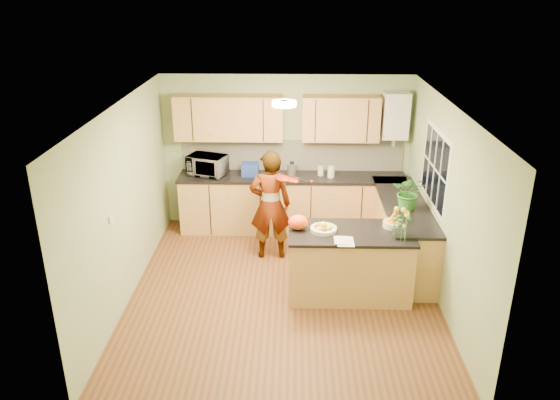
{
  "coord_description": "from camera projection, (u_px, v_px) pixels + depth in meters",
  "views": [
    {
      "loc": [
        0.12,
        -6.29,
        3.88
      ],
      "look_at": [
        -0.06,
        0.5,
        1.11
      ],
      "focal_mm": 35.0,
      "sensor_mm": 36.0,
      "label": 1
    }
  ],
  "objects": [
    {
      "name": "microwave",
      "position": [
        207.0,
        165.0,
        8.73
      ],
      "size": [
        0.68,
        0.57,
        0.32
      ],
      "primitive_type": "imported",
      "rotation": [
        0.0,
        0.0,
        -0.33
      ],
      "color": "silver",
      "rests_on": "back_counter"
    },
    {
      "name": "right_counter",
      "position": [
        402.0,
        233.0,
        7.86
      ],
      "size": [
        0.62,
        2.24,
        0.94
      ],
      "color": "tan",
      "rests_on": "floor"
    },
    {
      "name": "upper_cabinets",
      "position": [
        275.0,
        118.0,
        8.53
      ],
      "size": [
        3.2,
        0.34,
        0.7
      ],
      "color": "tan",
      "rests_on": "wall_back"
    },
    {
      "name": "back_counter",
      "position": [
        292.0,
        203.0,
        8.92
      ],
      "size": [
        3.64,
        0.62,
        0.94
      ],
      "color": "tan",
      "rests_on": "floor"
    },
    {
      "name": "light_switch",
      "position": [
        111.0,
        219.0,
        6.29
      ],
      "size": [
        0.02,
        0.09,
        0.09
      ],
      "primitive_type": "cube",
      "color": "silver",
      "rests_on": "wall_left"
    },
    {
      "name": "fruit_dish",
      "position": [
        324.0,
        228.0,
        6.89
      ],
      "size": [
        0.34,
        0.34,
        0.12
      ],
      "color": "beige",
      "rests_on": "peninsula_island"
    },
    {
      "name": "wall_left",
      "position": [
        125.0,
        203.0,
        6.87
      ],
      "size": [
        0.02,
        4.5,
        2.5
      ],
      "primitive_type": "cube",
      "color": "gray",
      "rests_on": "floor"
    },
    {
      "name": "wall_back",
      "position": [
        286.0,
        152.0,
        8.9
      ],
      "size": [
        4.0,
        0.02,
        2.5
      ],
      "primitive_type": "cube",
      "color": "gray",
      "rests_on": "floor"
    },
    {
      "name": "ceiling_lamp",
      "position": [
        284.0,
        104.0,
        6.64
      ],
      "size": [
        0.3,
        0.3,
        0.07
      ],
      "color": "#FFEABF",
      "rests_on": "ceiling"
    },
    {
      "name": "floor",
      "position": [
        283.0,
        291.0,
        7.29
      ],
      "size": [
        4.5,
        4.5,
        0.0
      ],
      "primitive_type": "plane",
      "color": "brown",
      "rests_on": "ground"
    },
    {
      "name": "jar_white",
      "position": [
        331.0,
        172.0,
        8.65
      ],
      "size": [
        0.14,
        0.14,
        0.18
      ],
      "primitive_type": "cylinder",
      "rotation": [
        0.0,
        0.0,
        -0.34
      ],
      "color": "silver",
      "rests_on": "back_counter"
    },
    {
      "name": "boiler",
      "position": [
        395.0,
        116.0,
        8.47
      ],
      "size": [
        0.4,
        0.3,
        0.86
      ],
      "color": "silver",
      "rests_on": "wall_back"
    },
    {
      "name": "blue_box",
      "position": [
        250.0,
        169.0,
        8.71
      ],
      "size": [
        0.27,
        0.2,
        0.21
      ],
      "primitive_type": "cube",
      "rotation": [
        0.0,
        0.0,
        -0.03
      ],
      "color": "navy",
      "rests_on": "back_counter"
    },
    {
      "name": "violin",
      "position": [
        284.0,
        178.0,
        7.51
      ],
      "size": [
        0.67,
        0.58,
        0.17
      ],
      "primitive_type": null,
      "rotation": [
        0.17,
        0.0,
        -0.61
      ],
      "color": "#500A05",
      "rests_on": "violinist"
    },
    {
      "name": "ceiling",
      "position": [
        284.0,
        106.0,
        6.35
      ],
      "size": [
        4.0,
        4.5,
        0.02
      ],
      "primitive_type": "cube",
      "color": "silver",
      "rests_on": "wall_back"
    },
    {
      "name": "potted_plant",
      "position": [
        409.0,
        192.0,
        7.4
      ],
      "size": [
        0.53,
        0.49,
        0.49
      ],
      "primitive_type": "imported",
      "rotation": [
        0.0,
        0.0,
        -0.3
      ],
      "color": "#337D29",
      "rests_on": "right_counter"
    },
    {
      "name": "splashback",
      "position": [
        292.0,
        155.0,
        8.91
      ],
      "size": [
        3.6,
        0.02,
        0.52
      ],
      "primitive_type": "cube",
      "color": "beige",
      "rests_on": "back_counter"
    },
    {
      "name": "kettle",
      "position": [
        292.0,
        169.0,
        8.68
      ],
      "size": [
        0.15,
        0.15,
        0.29
      ],
      "rotation": [
        0.0,
        0.0,
        -0.01
      ],
      "color": "silver",
      "rests_on": "back_counter"
    },
    {
      "name": "peninsula_island",
      "position": [
        349.0,
        263.0,
        7.07
      ],
      "size": [
        1.58,
        0.81,
        0.91
      ],
      "color": "tan",
      "rests_on": "floor"
    },
    {
      "name": "papers",
      "position": [
        345.0,
        241.0,
        6.62
      ],
      "size": [
        0.21,
        0.28,
        0.01
      ],
      "primitive_type": "cube",
      "color": "silver",
      "rests_on": "peninsula_island"
    },
    {
      "name": "jar_cream",
      "position": [
        321.0,
        171.0,
        8.74
      ],
      "size": [
        0.12,
        0.12,
        0.15
      ],
      "primitive_type": "cylinder",
      "rotation": [
        0.0,
        0.0,
        0.21
      ],
      "color": "beige",
      "rests_on": "back_counter"
    },
    {
      "name": "flower_vase",
      "position": [
        404.0,
        215.0,
        6.6
      ],
      "size": [
        0.26,
        0.26,
        0.48
      ],
      "rotation": [
        0.0,
        0.0,
        -0.32
      ],
      "color": "silver",
      "rests_on": "peninsula_island"
    },
    {
      "name": "orange_bowl",
      "position": [
        393.0,
        222.0,
        7.0
      ],
      "size": [
        0.26,
        0.26,
        0.15
      ],
      "color": "beige",
      "rests_on": "peninsula_island"
    },
    {
      "name": "violinist",
      "position": [
        270.0,
        205.0,
        7.91
      ],
      "size": [
        0.63,
        0.44,
        1.65
      ],
      "primitive_type": "imported",
      "rotation": [
        0.0,
        0.0,
        3.22
      ],
      "color": "#E0A589",
      "rests_on": "floor"
    },
    {
      "name": "wall_right",
      "position": [
        444.0,
        206.0,
        6.78
      ],
      "size": [
        0.02,
        4.5,
        2.5
      ],
      "primitive_type": "cube",
      "color": "gray",
      "rests_on": "floor"
    },
    {
      "name": "wall_front",
      "position": [
        279.0,
        304.0,
        4.74
      ],
      "size": [
        4.0,
        0.02,
        2.5
      ],
      "primitive_type": "cube",
      "color": "gray",
      "rests_on": "floor"
    },
    {
      "name": "orange_bag",
      "position": [
        298.0,
        222.0,
        6.93
      ],
      "size": [
        0.27,
        0.23,
        0.19
      ],
      "primitive_type": "ellipsoid",
      "rotation": [
        0.0,
        0.0,
        0.07
      ],
      "color": "#F74B14",
      "rests_on": "peninsula_island"
    },
    {
      "name": "window_right",
      "position": [
        435.0,
        168.0,
        7.22
      ],
      "size": [
        0.01,
        1.3,
        1.05
      ],
      "color": "silver",
      "rests_on": "wall_right"
    }
  ]
}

